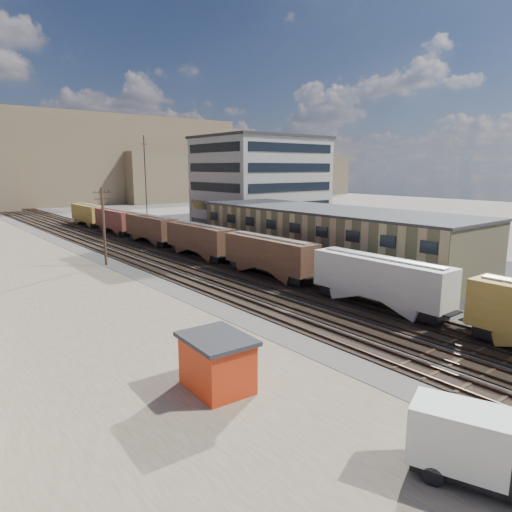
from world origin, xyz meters
TOP-DOWN VIEW (x-y plane):
  - ground at (0.00, 0.00)m, footprint 300.00×300.00m
  - ballast_bed at (0.00, 50.00)m, footprint 18.00×200.00m
  - dirt_yard at (-20.00, 40.00)m, footprint 24.00×180.00m
  - asphalt_lot at (22.00, 35.00)m, footprint 26.00×120.00m
  - rail_tracks at (-0.55, 50.00)m, footprint 11.40×200.00m
  - freight_train at (3.80, 31.32)m, footprint 3.00×119.74m
  - warehouse at (14.98, 25.00)m, footprint 12.40×40.40m
  - office_tower at (27.95, 54.95)m, footprint 22.60×18.60m
  - utility_pole_north at (-8.50, 42.00)m, footprint 2.20×0.32m
  - radio_mast at (6.00, 60.00)m, footprint 1.20×0.16m
  - box_truck at (-12.48, -8.24)m, footprint 4.04×6.13m
  - maintenance_shed at (-16.08, 4.90)m, footprint 3.56×4.47m
  - parked_car_blue at (25.79, 48.84)m, footprint 5.60×6.47m
  - parked_car_far at (29.73, 39.34)m, footprint 3.35×5.22m

SIDE VIEW (x-z plane):
  - ground at x=0.00m, z-range 0.00..0.00m
  - dirt_yard at x=-20.00m, z-range 0.00..0.03m
  - asphalt_lot at x=22.00m, z-range 0.00..0.04m
  - ballast_bed at x=0.00m, z-range 0.00..0.06m
  - rail_tracks at x=-0.55m, z-range -0.01..0.23m
  - parked_car_blue at x=25.79m, z-range 0.00..1.65m
  - parked_car_far at x=29.73m, z-range 0.00..1.65m
  - box_truck at x=-12.48m, z-range 0.03..3.10m
  - maintenance_shed at x=-16.08m, z-range 0.04..3.18m
  - freight_train at x=3.80m, z-range 0.56..5.02m
  - warehouse at x=14.98m, z-range 0.03..7.28m
  - utility_pole_north at x=-8.50m, z-range 0.30..10.30m
  - radio_mast at x=6.00m, z-range 0.12..18.12m
  - office_tower at x=27.95m, z-range 0.04..18.49m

